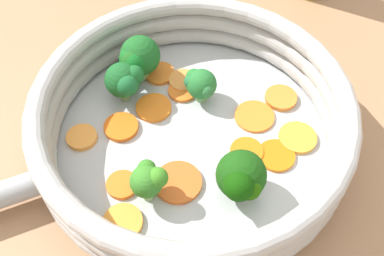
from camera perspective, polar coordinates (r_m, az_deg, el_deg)
ground_plane at (r=0.47m, az=-0.00°, el=-1.91°), size 4.00×4.00×0.00m
skillet at (r=0.47m, az=-0.00°, el=-1.52°), size 0.29×0.29×0.01m
skillet_rim_wall at (r=0.44m, az=-0.00°, el=1.26°), size 0.31×0.31×0.06m
skillet_rivet_left at (r=0.47m, az=-17.20°, el=-2.84°), size 0.01×0.01×0.01m
skillet_rivet_right at (r=0.43m, az=-15.24°, el=-9.94°), size 0.01×0.01×0.01m
carrot_slice_0 at (r=0.43m, az=-8.48°, el=-7.55°), size 0.04×0.04×0.00m
carrot_slice_1 at (r=0.51m, az=-1.13°, el=6.04°), size 0.05×0.05×0.00m
carrot_slice_2 at (r=0.47m, az=-13.82°, el=-1.15°), size 0.04×0.04×0.01m
carrot_slice_3 at (r=0.48m, az=7.93°, el=1.48°), size 0.06×0.06×0.00m
carrot_slice_4 at (r=0.43m, az=-1.78°, el=-6.91°), size 0.05×0.05×0.00m
carrot_slice_5 at (r=0.50m, az=11.21°, el=3.78°), size 0.04×0.04×0.01m
carrot_slice_6 at (r=0.47m, az=-8.98°, el=0.13°), size 0.04×0.04×0.01m
carrot_slice_7 at (r=0.45m, az=10.63°, el=-3.45°), size 0.05×0.05×0.00m
carrot_slice_8 at (r=0.52m, az=-4.10°, el=6.93°), size 0.04×0.04×0.00m
carrot_slice_9 at (r=0.47m, az=13.25°, el=-1.20°), size 0.06×0.06×0.00m
carrot_slice_10 at (r=0.45m, az=6.95°, el=-3.00°), size 0.04×0.04×0.01m
carrot_slice_11 at (r=0.48m, az=-4.90°, el=2.59°), size 0.05×0.05×0.00m
carrot_slice_12 at (r=0.42m, az=-8.79°, el=-11.75°), size 0.05×0.05×0.01m
carrot_slice_13 at (r=0.50m, az=-1.26°, el=4.74°), size 0.04×0.04×0.00m
broccoli_floret_0 at (r=0.40m, az=6.29°, el=-6.32°), size 0.05×0.05×0.05m
broccoli_floret_1 at (r=0.40m, az=-5.58°, el=-6.50°), size 0.03×0.03×0.04m
broccoli_floret_2 at (r=0.47m, az=-8.56°, el=5.97°), size 0.04×0.04×0.05m
broccoli_floret_3 at (r=0.49m, az=-6.95°, el=8.79°), size 0.05×0.04×0.05m
broccoli_floret_4 at (r=0.48m, az=1.07°, el=5.57°), size 0.03×0.04×0.04m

